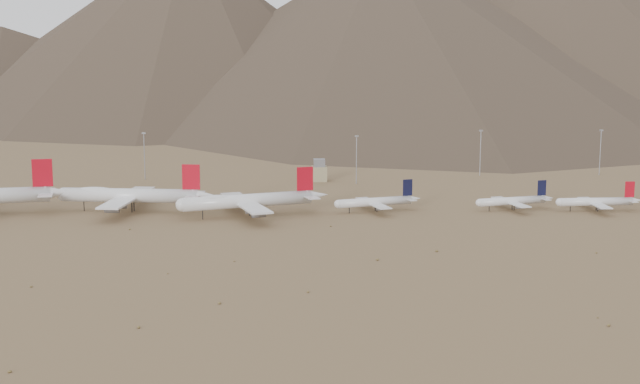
{
  "coord_description": "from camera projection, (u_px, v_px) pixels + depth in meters",
  "views": [
    {
      "loc": [
        1.93,
        -352.35,
        74.17
      ],
      "look_at": [
        24.98,
        30.0,
        9.33
      ],
      "focal_mm": 50.0,
      "sensor_mm": 36.0,
      "label": 1
    }
  ],
  "objects": [
    {
      "name": "ground",
      "position": [
        263.0,
        228.0,
        359.05
      ],
      "size": [
        3000.0,
        3000.0,
        0.0
      ],
      "primitive_type": "plane",
      "color": "#826243",
      "rests_on": "ground"
    },
    {
      "name": "widebody_centre",
      "position": [
        131.0,
        195.0,
        391.68
      ],
      "size": [
        71.8,
        55.94,
        21.45
      ],
      "rotation": [
        0.0,
        0.0,
        -0.15
      ],
      "color": "silver",
      "rests_on": "ground"
    },
    {
      "name": "widebody_east",
      "position": [
        248.0,
        200.0,
        381.37
      ],
      "size": [
        65.86,
        52.26,
        20.19
      ],
      "rotation": [
        0.0,
        0.0,
        0.3
      ],
      "color": "silver",
      "rests_on": "ground"
    },
    {
      "name": "narrowbody_a",
      "position": [
        377.0,
        202.0,
        392.84
      ],
      "size": [
        40.3,
        29.8,
        13.62
      ],
      "rotation": [
        0.0,
        0.0,
        0.27
      ],
      "color": "silver",
      "rests_on": "ground"
    },
    {
      "name": "narrowbody_b",
      "position": [
        514.0,
        201.0,
        396.63
      ],
      "size": [
        37.99,
        27.97,
        12.76
      ],
      "rotation": [
        0.0,
        0.0,
        0.24
      ],
      "color": "silver",
      "rests_on": "ground"
    },
    {
      "name": "narrowbody_c",
      "position": [
        598.0,
        202.0,
        393.89
      ],
      "size": [
        39.68,
        28.36,
        13.09
      ],
      "rotation": [
        0.0,
        0.0,
        0.02
      ],
      "color": "silver",
      "rests_on": "ground"
    },
    {
      "name": "control_tower",
      "position": [
        319.0,
        171.0,
        478.04
      ],
      "size": [
        8.0,
        8.0,
        12.0
      ],
      "color": "#998D67",
      "rests_on": "ground"
    },
    {
      "name": "mast_west",
      "position": [
        144.0,
        154.0,
        482.62
      ],
      "size": [
        2.0,
        0.6,
        25.7
      ],
      "color": "gray",
      "rests_on": "ground"
    },
    {
      "name": "mast_centre",
      "position": [
        356.0,
        157.0,
        467.59
      ],
      "size": [
        2.0,
        0.6,
        25.7
      ],
      "color": "gray",
      "rests_on": "ground"
    },
    {
      "name": "mast_east",
      "position": [
        480.0,
        150.0,
        496.73
      ],
      "size": [
        2.0,
        0.6,
        25.7
      ],
      "color": "gray",
      "rests_on": "ground"
    },
    {
      "name": "mast_far_east",
      "position": [
        600.0,
        150.0,
        498.28
      ],
      "size": [
        2.0,
        0.6,
        25.7
      ],
      "color": "gray",
      "rests_on": "ground"
    },
    {
      "name": "desert_scrub",
      "position": [
        179.0,
        302.0,
        255.08
      ],
      "size": [
        397.08,
        180.47,
        0.96
      ],
      "color": "brown",
      "rests_on": "ground"
    }
  ]
}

